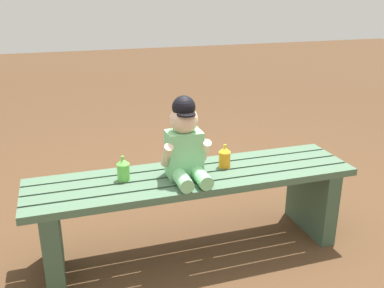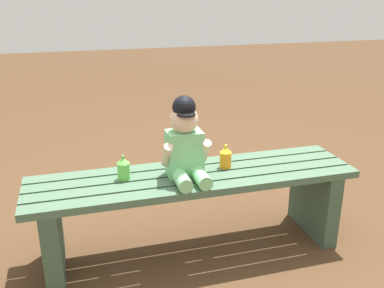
{
  "view_description": "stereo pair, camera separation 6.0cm",
  "coord_description": "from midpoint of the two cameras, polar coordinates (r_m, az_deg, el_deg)",
  "views": [
    {
      "loc": [
        -0.6,
        -1.86,
        1.31
      ],
      "look_at": [
        -0.02,
        -0.05,
        0.62
      ],
      "focal_mm": 40.02,
      "sensor_mm": 36.0,
      "label": 1
    },
    {
      "loc": [
        -0.55,
        -1.88,
        1.31
      ],
      "look_at": [
        -0.02,
        -0.05,
        0.62
      ],
      "focal_mm": 40.02,
      "sensor_mm": 36.0,
      "label": 2
    }
  ],
  "objects": [
    {
      "name": "ground_plane",
      "position": [
        2.36,
        0.99,
        -13.79
      ],
      "size": [
        16.0,
        16.0,
        0.0
      ],
      "primitive_type": "plane",
      "color": "#4C331E"
    },
    {
      "name": "park_bench",
      "position": [
        2.2,
        1.04,
        -7.32
      ],
      "size": [
        1.64,
        0.4,
        0.44
      ],
      "color": "#47664C",
      "rests_on": "ground_plane"
    },
    {
      "name": "child_figure",
      "position": [
        2.05,
        -0.07,
        0.14
      ],
      "size": [
        0.23,
        0.27,
        0.4
      ],
      "color": "#7FCC8C",
      "rests_on": "park_bench"
    },
    {
      "name": "sippy_cup_left",
      "position": [
        2.09,
        -8.31,
        -3.19
      ],
      "size": [
        0.06,
        0.06,
        0.12
      ],
      "color": "#66CC4C",
      "rests_on": "park_bench"
    },
    {
      "name": "sippy_cup_right",
      "position": [
        2.21,
        5.27,
        -1.73
      ],
      "size": [
        0.06,
        0.06,
        0.12
      ],
      "color": "orange",
      "rests_on": "park_bench"
    }
  ]
}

